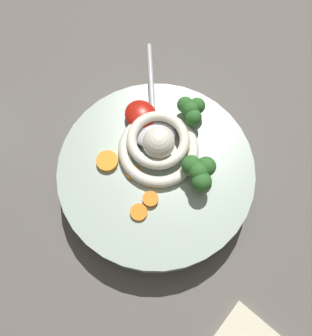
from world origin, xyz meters
TOP-DOWN VIEW (x-y plane):
  - table_slab at (0.00, 0.00)cm, footprint 94.96×94.96cm
  - soup_bowl at (2.28, -1.72)cm, footprint 26.80×26.80cm
  - noodle_pile at (4.19, -3.64)cm, footprint 12.05×11.82cm
  - soup_spoon at (7.26, -5.22)cm, footprint 16.03×12.66cm
  - chili_sauce_dollop at (9.47, -4.69)cm, footprint 4.80×4.32cm
  - broccoli_floret_left at (5.32, -10.27)cm, footprint 4.49×3.86cm
  - broccoli_floret_center at (-2.19, -5.17)cm, footprint 5.08×4.37cm
  - carrot_slice_right at (3.53, 1.10)cm, footprint 2.04×2.04cm
  - carrot_slice_near_spoon at (-0.76, 1.57)cm, footprint 2.05×2.05cm
  - carrot_slice_extra_a at (-1.16, 3.79)cm, footprint 2.23×2.23cm
  - carrot_slice_far at (6.99, 2.91)cm, footprint 2.94×2.94cm

SIDE VIEW (x-z plane):
  - table_slab at x=0.00cm, z-range 0.00..2.99cm
  - soup_bowl at x=2.28cm, z-range 3.08..8.33cm
  - carrot_slice_extra_a at x=-1.16cm, z-range 8.24..8.70cm
  - carrot_slice_right at x=3.53cm, z-range 8.24..8.87cm
  - carrot_slice_far at x=6.99cm, z-range 8.24..8.99cm
  - carrot_slice_near_spoon at x=-0.76cm, z-range 8.24..9.00cm
  - soup_spoon at x=7.26cm, z-range 8.24..9.84cm
  - chili_sauce_dollop at x=9.47cm, z-range 8.24..10.40cm
  - noodle_pile at x=4.19cm, z-range 7.33..12.17cm
  - broccoli_floret_left at x=5.32cm, z-range 8.69..12.24cm
  - broccoli_floret_center at x=-2.19cm, z-range 8.75..12.77cm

